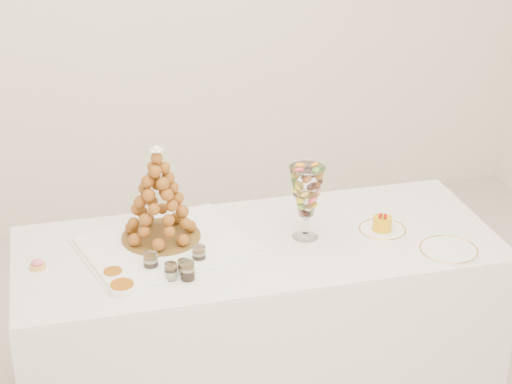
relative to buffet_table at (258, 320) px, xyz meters
name	(u,v)px	position (x,y,z in m)	size (l,w,h in m)	color
buffet_table	(258,320)	(0.00, 0.00, 0.00)	(1.98, 0.84, 0.74)	white
lace_tray	(166,245)	(-0.37, 0.06, 0.38)	(0.63, 0.47, 0.02)	white
macaron_vase	(307,192)	(0.20, 0.00, 0.57)	(0.14, 0.14, 0.31)	white
cake_plate	(382,230)	(0.52, -0.05, 0.38)	(0.20, 0.20, 0.01)	white
spare_plate	(449,250)	(0.71, -0.28, 0.38)	(0.24, 0.24, 0.01)	white
pink_tart	(38,264)	(-0.87, 0.04, 0.39)	(0.06, 0.06, 0.04)	tan
verrine_a	(151,262)	(-0.45, -0.10, 0.41)	(0.06, 0.06, 0.08)	white
verrine_b	(184,268)	(-0.34, -0.16, 0.40)	(0.05, 0.05, 0.06)	white
verrine_c	(199,255)	(-0.26, -0.09, 0.41)	(0.05, 0.05, 0.07)	white
verrine_d	(171,271)	(-0.39, -0.18, 0.40)	(0.05, 0.05, 0.06)	white
verrine_e	(188,271)	(-0.33, -0.20, 0.41)	(0.05, 0.05, 0.07)	white
ramekin_back	(113,274)	(-0.60, -0.11, 0.38)	(0.08, 0.08, 0.02)	white
ramekin_front	(122,288)	(-0.58, -0.22, 0.39)	(0.10, 0.10, 0.03)	white
croquembouche	(159,194)	(-0.38, 0.11, 0.59)	(0.33, 0.33, 0.40)	brown
mousse_cake	(382,223)	(0.52, -0.05, 0.41)	(0.08, 0.08, 0.07)	#E1A70A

